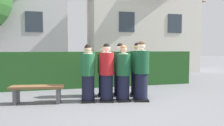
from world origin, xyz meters
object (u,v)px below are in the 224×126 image
object	(u,v)px
student_front_row_3	(141,72)
wooden_bench	(37,91)
student_in_red_blazer	(107,74)
student_front_row_2	(123,74)
student_rear_row_2	(120,71)
student_rear_row_3	(137,70)
student_rear_row_1	(104,72)
student_front_row_0	(88,75)
student_rear_row_0	(88,72)

from	to	relation	value
student_front_row_3	wooden_bench	bearing A→B (deg)	172.96
wooden_bench	student_in_red_blazer	bearing A→B (deg)	-5.72
student_front_row_2	student_in_red_blazer	bearing A→B (deg)	170.34
student_front_row_3	student_rear_row_2	size ratio (longest dim) A/B	1.02
student_front_row_2	wooden_bench	bearing A→B (deg)	173.49
student_in_red_blazer	student_rear_row_2	xyz separation A→B (m)	(0.55, 0.55, 0.01)
student_in_red_blazer	student_rear_row_2	world-z (taller)	student_rear_row_2
student_rear_row_3	wooden_bench	world-z (taller)	student_rear_row_3
student_front_row_3	student_rear_row_1	xyz separation A→B (m)	(-0.91, 0.78, -0.05)
student_front_row_0	student_front_row_3	xyz separation A→B (m)	(1.48, -0.24, 0.05)
student_in_red_blazer	student_front_row_3	size ratio (longest dim) A/B	0.96
student_front_row_2	student_rear_row_0	xyz separation A→B (m)	(-0.89, 0.74, 0.02)
student_front_row_0	student_rear_row_2	xyz separation A→B (m)	(1.06, 0.47, 0.03)
student_rear_row_0	student_in_red_blazer	bearing A→B (deg)	-57.14
student_in_red_blazer	student_rear_row_1	xyz separation A→B (m)	(0.06, 0.62, -0.02)
student_front_row_0	student_front_row_3	bearing A→B (deg)	-9.04
student_front_row_0	student_rear_row_1	distance (m)	0.79
student_front_row_0	student_rear_row_3	world-z (taller)	student_rear_row_3
student_front_row_0	student_rear_row_1	bearing A→B (deg)	43.81
wooden_bench	student_rear_row_1	bearing A→B (deg)	12.77
student_in_red_blazer	student_rear_row_1	distance (m)	0.62
student_rear_row_3	student_rear_row_0	bearing A→B (deg)	170.87
student_front_row_3	student_rear_row_3	xyz separation A→B (m)	(0.10, 0.59, -0.01)
student_front_row_3	student_rear_row_2	xyz separation A→B (m)	(-0.42, 0.71, -0.02)
student_in_red_blazer	student_front_row_3	xyz separation A→B (m)	(0.97, -0.16, 0.03)
student_front_row_0	student_front_row_3	size ratio (longest dim) A/B	0.94
student_front_row_3	wooden_bench	size ratio (longest dim) A/B	1.17
student_front_row_3	student_rear_row_0	bearing A→B (deg)	149.33
student_front_row_0	student_rear_row_0	distance (m)	0.60
student_in_red_blazer	student_front_row_0	bearing A→B (deg)	171.96
student_front_row_2	student_front_row_3	bearing A→B (deg)	-9.47
student_rear_row_1	student_rear_row_2	world-z (taller)	student_rear_row_2
student_front_row_3	student_rear_row_2	bearing A→B (deg)	120.51
student_in_red_blazer	student_rear_row_3	bearing A→B (deg)	21.70
student_in_red_blazer	student_front_row_2	world-z (taller)	student_in_red_blazer
student_front_row_0	student_rear_row_0	bearing A→B (deg)	81.97
student_rear_row_0	student_rear_row_1	bearing A→B (deg)	-5.24
student_front_row_0	student_rear_row_1	xyz separation A→B (m)	(0.57, 0.55, -0.00)
student_rear_row_0	student_rear_row_3	size ratio (longest dim) A/B	0.97
student_front_row_2	student_front_row_3	xyz separation A→B (m)	(0.50, -0.08, 0.05)
student_front_row_0	student_in_red_blazer	distance (m)	0.52
student_in_red_blazer	wooden_bench	distance (m)	1.91
student_rear_row_1	wooden_bench	world-z (taller)	student_rear_row_1
student_front_row_0	student_front_row_2	bearing A→B (deg)	-8.81
student_rear_row_3	wooden_bench	xyz separation A→B (m)	(-2.93, -0.24, -0.44)
student_rear_row_1	student_rear_row_3	bearing A→B (deg)	-10.97
wooden_bench	student_rear_row_2	bearing A→B (deg)	8.54
student_in_red_blazer	student_front_row_3	distance (m)	0.98
student_front_row_0	student_in_red_blazer	xyz separation A→B (m)	(0.51, -0.07, 0.02)
student_front_row_2	student_rear_row_1	world-z (taller)	student_rear_row_1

